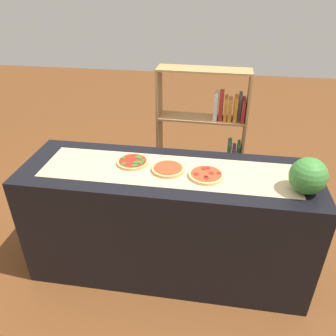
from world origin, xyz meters
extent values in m
plane|color=brown|center=(0.00, 0.00, 0.00)|extent=(12.00, 12.00, 0.00)
cube|color=black|center=(0.00, 0.00, 0.45)|extent=(2.06, 0.66, 0.90)
cube|color=tan|center=(0.00, 0.00, 0.90)|extent=(1.73, 0.43, 0.00)
cylinder|color=tan|center=(-0.26, 0.06, 0.91)|extent=(0.23, 0.23, 0.02)
cylinder|color=#AD2314|center=(-0.26, 0.06, 0.92)|extent=(0.19, 0.19, 0.00)
ellipsoid|color=#286B23|center=(-0.23, -0.01, 0.93)|extent=(0.05, 0.05, 0.00)
ellipsoid|color=#286B23|center=(-0.22, 0.04, 0.93)|extent=(0.05, 0.05, 0.00)
ellipsoid|color=#286B23|center=(-0.23, 0.03, 0.93)|extent=(0.04, 0.02, 0.00)
ellipsoid|color=#286B23|center=(-0.23, 0.12, 0.93)|extent=(0.04, 0.04, 0.00)
ellipsoid|color=#286B23|center=(-0.24, 0.03, 0.93)|extent=(0.04, 0.04, 0.00)
ellipsoid|color=#286B23|center=(-0.20, 0.03, 0.93)|extent=(0.03, 0.04, 0.00)
ellipsoid|color=#286B23|center=(-0.20, 0.04, 0.93)|extent=(0.04, 0.04, 0.00)
ellipsoid|color=#286B23|center=(-0.19, 0.07, 0.93)|extent=(0.04, 0.04, 0.00)
ellipsoid|color=#286B23|center=(-0.24, 0.11, 0.93)|extent=(0.05, 0.05, 0.00)
ellipsoid|color=#286B23|center=(-0.34, 0.08, 0.93)|extent=(0.04, 0.04, 0.00)
ellipsoid|color=#286B23|center=(-0.31, 0.00, 0.93)|extent=(0.04, 0.05, 0.00)
ellipsoid|color=#286B23|center=(-0.22, 0.10, 0.93)|extent=(0.05, 0.04, 0.00)
cylinder|color=tan|center=(0.00, 0.00, 0.91)|extent=(0.23, 0.23, 0.02)
cylinder|color=red|center=(0.00, 0.00, 0.92)|extent=(0.19, 0.19, 0.00)
cylinder|color=#DBB26B|center=(0.26, -0.04, 0.91)|extent=(0.23, 0.23, 0.02)
cylinder|color=red|center=(0.26, -0.04, 0.92)|extent=(0.20, 0.20, 0.00)
cylinder|color=maroon|center=(0.26, -0.08, 0.93)|extent=(0.03, 0.03, 0.00)
cylinder|color=maroon|center=(0.20, -0.06, 0.93)|extent=(0.03, 0.03, 0.00)
cylinder|color=maroon|center=(0.30, -0.03, 0.93)|extent=(0.04, 0.04, 0.00)
cylinder|color=maroon|center=(0.27, 0.03, 0.93)|extent=(0.03, 0.03, 0.00)
cylinder|color=maroon|center=(0.34, -0.03, 0.93)|extent=(0.03, 0.03, 0.00)
cylinder|color=maroon|center=(0.24, 0.02, 0.93)|extent=(0.03, 0.03, 0.00)
cylinder|color=maroon|center=(0.27, -0.10, 0.93)|extent=(0.03, 0.03, 0.00)
sphere|color=#387A33|center=(0.87, -0.12, 1.01)|extent=(0.23, 0.23, 0.23)
cube|color=#A87A47|center=(0.56, 0.97, 0.68)|extent=(0.03, 0.22, 1.35)
cube|color=#A87A47|center=(-0.24, 0.99, 0.68)|extent=(0.03, 0.22, 1.35)
cube|color=#A87A47|center=(0.16, 0.98, 0.01)|extent=(0.79, 0.24, 0.02)
cube|color=#753384|center=(0.52, 0.97, 0.10)|extent=(0.05, 0.14, 0.16)
cube|color=silver|center=(0.47, 0.97, 0.13)|extent=(0.04, 0.18, 0.22)
cube|color=#234799|center=(0.42, 0.97, 0.14)|extent=(0.04, 0.15, 0.24)
cube|color=gold|center=(0.37, 0.97, 0.15)|extent=(0.04, 0.17, 0.26)
cube|color=gold|center=(0.34, 0.97, 0.14)|extent=(0.03, 0.19, 0.24)
cube|color=#A87A47|center=(0.16, 0.98, 0.45)|extent=(0.79, 0.24, 0.02)
cube|color=#2D753D|center=(0.53, 0.97, 0.57)|extent=(0.03, 0.18, 0.21)
cube|color=#753384|center=(0.49, 0.97, 0.55)|extent=(0.04, 0.16, 0.17)
cube|color=#2D753D|center=(0.45, 0.97, 0.57)|extent=(0.04, 0.18, 0.22)
cube|color=#A87A47|center=(0.16, 0.98, 0.90)|extent=(0.79, 0.24, 0.02)
cube|color=#B22823|center=(0.53, 0.97, 1.01)|extent=(0.04, 0.19, 0.20)
cube|color=#47423D|center=(0.50, 0.97, 1.03)|extent=(0.03, 0.13, 0.25)
cube|color=orange|center=(0.46, 0.97, 1.02)|extent=(0.04, 0.17, 0.21)
cube|color=orange|center=(0.41, 0.97, 1.00)|extent=(0.04, 0.16, 0.19)
cube|color=orange|center=(0.37, 0.97, 1.01)|extent=(0.03, 0.15, 0.21)
cube|color=#B22823|center=(0.33, 0.97, 1.04)|extent=(0.04, 0.13, 0.26)
cube|color=silver|center=(0.29, 0.97, 1.03)|extent=(0.04, 0.14, 0.25)
cube|color=#A87A47|center=(0.16, 0.98, 1.35)|extent=(0.79, 0.24, 0.02)
camera|label=1|loc=(0.30, -1.93, 2.07)|focal=35.55mm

